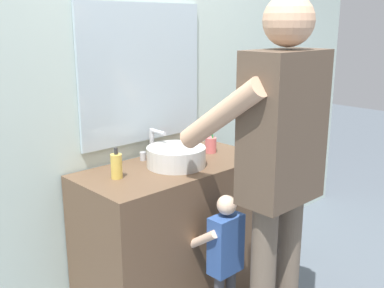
{
  "coord_description": "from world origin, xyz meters",
  "views": [
    {
      "loc": [
        -1.65,
        -1.6,
        1.67
      ],
      "look_at": [
        0.0,
        0.15,
        1.03
      ],
      "focal_mm": 43.22,
      "sensor_mm": 36.0,
      "label": 1
    }
  ],
  "objects_px": {
    "soap_bottle": "(117,166)",
    "adult_parent": "(279,150)",
    "toothbrush_cup": "(211,145)",
    "child_toddler": "(225,252)"
  },
  "relations": [
    {
      "from": "soap_bottle",
      "to": "adult_parent",
      "type": "relative_size",
      "value": 0.09
    },
    {
      "from": "adult_parent",
      "to": "soap_bottle",
      "type": "bearing_deg",
      "value": 124.8
    },
    {
      "from": "toothbrush_cup",
      "to": "soap_bottle",
      "type": "xyz_separation_m",
      "value": [
        -0.71,
        -0.01,
        0.02
      ]
    },
    {
      "from": "soap_bottle",
      "to": "child_toddler",
      "type": "height_order",
      "value": "soap_bottle"
    },
    {
      "from": "soap_bottle",
      "to": "child_toddler",
      "type": "bearing_deg",
      "value": -50.09
    },
    {
      "from": "soap_bottle",
      "to": "adult_parent",
      "type": "distance_m",
      "value": 0.84
    },
    {
      "from": "child_toddler",
      "to": "soap_bottle",
      "type": "bearing_deg",
      "value": 129.91
    },
    {
      "from": "toothbrush_cup",
      "to": "child_toddler",
      "type": "relative_size",
      "value": 0.26
    },
    {
      "from": "child_toddler",
      "to": "adult_parent",
      "type": "relative_size",
      "value": 0.45
    },
    {
      "from": "toothbrush_cup",
      "to": "soap_bottle",
      "type": "distance_m",
      "value": 0.71
    }
  ]
}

